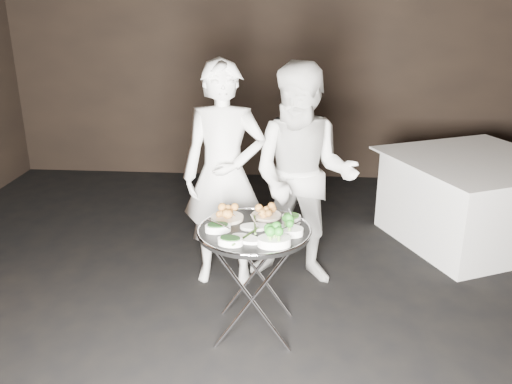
# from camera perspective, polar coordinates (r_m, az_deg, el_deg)

# --- Properties ---
(floor) EXTENTS (6.00, 7.00, 0.05)m
(floor) POSITION_cam_1_polar(r_m,az_deg,el_deg) (3.70, -3.44, -15.80)
(floor) COLOR black
(floor) RESTS_ON ground
(wall_back) EXTENTS (6.00, 0.05, 3.00)m
(wall_back) POSITION_cam_1_polar(r_m,az_deg,el_deg) (6.54, 0.51, 14.48)
(wall_back) COLOR black
(wall_back) RESTS_ON floor
(tray_stand) EXTENTS (0.50, 0.42, 0.74)m
(tray_stand) POSITION_cam_1_polar(r_m,az_deg,el_deg) (3.56, -0.19, -8.98)
(tray_stand) COLOR silver
(tray_stand) RESTS_ON floor
(serving_tray) EXTENTS (0.72, 0.72, 0.04)m
(serving_tray) POSITION_cam_1_polar(r_m,az_deg,el_deg) (3.41, -0.19, -4.14)
(serving_tray) COLOR black
(serving_tray) RESTS_ON tray_stand
(potato_plate_a) EXTENTS (0.22, 0.22, 0.08)m
(potato_plate_a) POSITION_cam_1_polar(r_m,az_deg,el_deg) (3.56, -3.07, -2.36)
(potato_plate_a) COLOR beige
(potato_plate_a) RESTS_ON serving_tray
(potato_plate_b) EXTENTS (0.20, 0.20, 0.07)m
(potato_plate_b) POSITION_cam_1_polar(r_m,az_deg,el_deg) (3.59, 1.10, -2.14)
(potato_plate_b) COLOR beige
(potato_plate_b) RESTS_ON serving_tray
(greens_bowl) EXTENTS (0.12, 0.12, 0.07)m
(greens_bowl) POSITION_cam_1_polar(r_m,az_deg,el_deg) (3.51, 3.74, -2.73)
(greens_bowl) COLOR white
(greens_bowl) RESTS_ON serving_tray
(asparagus_plate_a) EXTENTS (0.20, 0.12, 0.04)m
(asparagus_plate_a) POSITION_cam_1_polar(r_m,az_deg,el_deg) (3.42, -0.11, -3.59)
(asparagus_plate_a) COLOR white
(asparagus_plate_a) RESTS_ON serving_tray
(asparagus_plate_b) EXTENTS (0.22, 0.18, 0.04)m
(asparagus_plate_b) POSITION_cam_1_polar(r_m,az_deg,el_deg) (3.26, -1.08, -4.83)
(asparagus_plate_b) COLOR white
(asparagus_plate_b) RESTS_ON serving_tray
(spinach_bowl_a) EXTENTS (0.18, 0.14, 0.07)m
(spinach_bowl_a) POSITION_cam_1_polar(r_m,az_deg,el_deg) (3.38, -4.03, -3.68)
(spinach_bowl_a) COLOR white
(spinach_bowl_a) RESTS_ON serving_tray
(spinach_bowl_b) EXTENTS (0.16, 0.12, 0.06)m
(spinach_bowl_b) POSITION_cam_1_polar(r_m,az_deg,el_deg) (3.21, -2.73, -5.08)
(spinach_bowl_b) COLOR white
(spinach_bowl_b) RESTS_ON serving_tray
(broccoli_bowl_a) EXTENTS (0.18, 0.14, 0.07)m
(broccoli_bowl_a) POSITION_cam_1_polar(r_m,az_deg,el_deg) (3.34, 3.52, -3.96)
(broccoli_bowl_a) COLOR white
(broccoli_bowl_a) RESTS_ON serving_tray
(broccoli_bowl_b) EXTENTS (0.22, 0.17, 0.08)m
(broccoli_bowl_b) POSITION_cam_1_polar(r_m,az_deg,el_deg) (3.19, 1.92, -5.02)
(broccoli_bowl_b) COLOR white
(broccoli_bowl_b) RESTS_ON serving_tray
(serving_utensils) EXTENTS (0.60, 0.44, 0.01)m
(serving_utensils) POSITION_cam_1_polar(r_m,az_deg,el_deg) (3.45, 0.17, -2.70)
(serving_utensils) COLOR silver
(serving_utensils) RESTS_ON serving_tray
(waiter_left) EXTENTS (0.63, 0.41, 1.72)m
(waiter_left) POSITION_cam_1_polar(r_m,az_deg,el_deg) (4.07, -3.38, 1.72)
(waiter_left) COLOR silver
(waiter_left) RESTS_ON floor
(waiter_right) EXTENTS (0.92, 0.77, 1.71)m
(waiter_right) POSITION_cam_1_polar(r_m,az_deg,el_deg) (4.08, 4.99, 1.57)
(waiter_right) COLOR silver
(waiter_right) RESTS_ON floor
(dining_table) EXTENTS (1.38, 1.38, 0.78)m
(dining_table) POSITION_cam_1_polar(r_m,az_deg,el_deg) (5.26, 21.85, -0.80)
(dining_table) COLOR white
(dining_table) RESTS_ON floor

